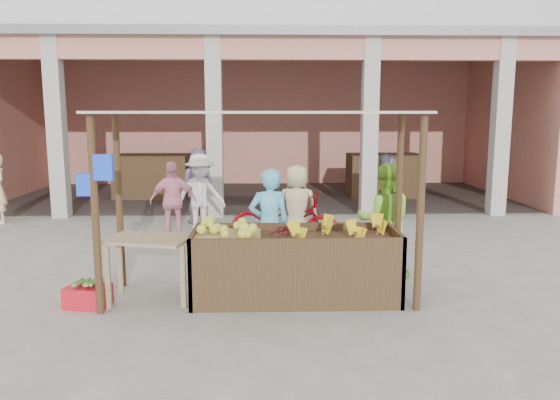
{
  "coord_description": "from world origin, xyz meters",
  "views": [
    {
      "loc": [
        0.11,
        -6.71,
        2.38
      ],
      "look_at": [
        0.34,
        1.2,
        1.09
      ],
      "focal_mm": 35.0,
      "sensor_mm": 36.0,
      "label": 1
    }
  ],
  "objects_px": {
    "vendor_green": "(384,217)",
    "side_table": "(149,248)",
    "fruit_stall": "(295,268)",
    "red_crate": "(88,296)",
    "vendor_blue": "(269,221)",
    "motorcycle": "(286,220)"
  },
  "relations": [
    {
      "from": "fruit_stall",
      "to": "vendor_green",
      "type": "bearing_deg",
      "value": 35.69
    },
    {
      "from": "side_table",
      "to": "motorcycle",
      "type": "distance_m",
      "value": 3.03
    },
    {
      "from": "motorcycle",
      "to": "vendor_blue",
      "type": "bearing_deg",
      "value": -173.23
    },
    {
      "from": "fruit_stall",
      "to": "red_crate",
      "type": "distance_m",
      "value": 2.59
    },
    {
      "from": "red_crate",
      "to": "vendor_green",
      "type": "distance_m",
      "value": 4.15
    },
    {
      "from": "red_crate",
      "to": "fruit_stall",
      "type": "bearing_deg",
      "value": 15.2
    },
    {
      "from": "vendor_green",
      "to": "side_table",
      "type": "bearing_deg",
      "value": 23.56
    },
    {
      "from": "side_table",
      "to": "vendor_blue",
      "type": "relative_size",
      "value": 0.67
    },
    {
      "from": "red_crate",
      "to": "vendor_blue",
      "type": "distance_m",
      "value": 2.56
    },
    {
      "from": "side_table",
      "to": "motorcycle",
      "type": "bearing_deg",
      "value": 66.84
    },
    {
      "from": "fruit_stall",
      "to": "side_table",
      "type": "xyz_separation_m",
      "value": [
        -1.84,
        0.01,
        0.28
      ]
    },
    {
      "from": "motorcycle",
      "to": "fruit_stall",
      "type": "bearing_deg",
      "value": -162.49
    },
    {
      "from": "fruit_stall",
      "to": "side_table",
      "type": "height_order",
      "value": "side_table"
    },
    {
      "from": "vendor_blue",
      "to": "motorcycle",
      "type": "bearing_deg",
      "value": -109.64
    },
    {
      "from": "motorcycle",
      "to": "side_table",
      "type": "bearing_deg",
      "value": 160.11
    },
    {
      "from": "fruit_stall",
      "to": "motorcycle",
      "type": "xyz_separation_m",
      "value": [
        -0.03,
        2.44,
        0.14
      ]
    },
    {
      "from": "vendor_blue",
      "to": "fruit_stall",
      "type": "bearing_deg",
      "value": 102.79
    },
    {
      "from": "fruit_stall",
      "to": "vendor_blue",
      "type": "relative_size",
      "value": 1.52
    },
    {
      "from": "fruit_stall",
      "to": "side_table",
      "type": "relative_size",
      "value": 2.28
    },
    {
      "from": "side_table",
      "to": "fruit_stall",
      "type": "bearing_deg",
      "value": 13.3
    },
    {
      "from": "fruit_stall",
      "to": "red_crate",
      "type": "xyz_separation_m",
      "value": [
        -2.57,
        -0.21,
        -0.27
      ]
    },
    {
      "from": "vendor_blue",
      "to": "motorcycle",
      "type": "relative_size",
      "value": 0.83
    }
  ]
}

